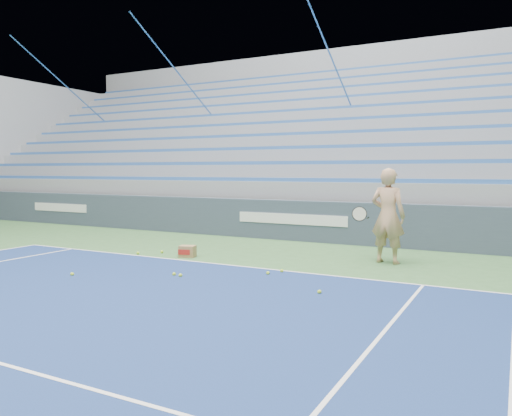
# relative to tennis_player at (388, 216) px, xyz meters

# --- Properties ---
(sponsor_barrier) EXTENTS (30.00, 0.32, 1.10)m
(sponsor_barrier) POSITION_rel_tennis_player_xyz_m (-3.09, 2.22, -0.44)
(sponsor_barrier) COLOR #354151
(sponsor_barrier) RESTS_ON ground
(bleachers) EXTENTS (31.00, 9.15, 7.30)m
(bleachers) POSITION_rel_tennis_player_xyz_m (-3.09, 7.93, 1.37)
(bleachers) COLOR gray
(bleachers) RESTS_ON ground
(tennis_player) EXTENTS (1.00, 0.90, 1.97)m
(tennis_player) POSITION_rel_tennis_player_xyz_m (0.00, 0.00, 0.00)
(tennis_player) COLOR tan
(tennis_player) RESTS_ON ground
(ball_box) EXTENTS (0.40, 0.35, 0.26)m
(ball_box) POSITION_rel_tennis_player_xyz_m (-4.09, -1.35, -0.86)
(ball_box) COLOR olive
(ball_box) RESTS_ON ground
(tennis_ball_0) EXTENTS (0.07, 0.07, 0.07)m
(tennis_ball_0) POSITION_rel_tennis_player_xyz_m (-4.91, -1.22, -0.95)
(tennis_ball_0) COLOR #C2E62F
(tennis_ball_0) RESTS_ON ground
(tennis_ball_1) EXTENTS (0.07, 0.07, 0.07)m
(tennis_ball_1) POSITION_rel_tennis_player_xyz_m (-5.29, -1.62, -0.95)
(tennis_ball_1) COLOR #C2E62F
(tennis_ball_1) RESTS_ON ground
(tennis_ball_2) EXTENTS (0.07, 0.07, 0.07)m
(tennis_ball_2) POSITION_rel_tennis_player_xyz_m (-1.52, -1.91, -0.95)
(tennis_ball_2) COLOR #C2E62F
(tennis_ball_2) RESTS_ON ground
(tennis_ball_3) EXTENTS (0.07, 0.07, 0.07)m
(tennis_ball_3) POSITION_rel_tennis_player_xyz_m (-1.66, -2.22, -0.95)
(tennis_ball_3) COLOR #C2E62F
(tennis_ball_3) RESTS_ON ground
(tennis_ball_4) EXTENTS (0.07, 0.07, 0.07)m
(tennis_ball_4) POSITION_rel_tennis_player_xyz_m (-3.14, -3.10, -0.95)
(tennis_ball_4) COLOR #C2E62F
(tennis_ball_4) RESTS_ON ground
(tennis_ball_5) EXTENTS (0.07, 0.07, 0.07)m
(tennis_ball_5) POSITION_rel_tennis_player_xyz_m (-2.97, -3.13, -0.95)
(tennis_ball_5) COLOR #C2E62F
(tennis_ball_5) RESTS_ON ground
(tennis_ball_6) EXTENTS (0.07, 0.07, 0.07)m
(tennis_ball_6) POSITION_rel_tennis_player_xyz_m (-0.32, -3.11, -0.95)
(tennis_ball_6) COLOR #C2E62F
(tennis_ball_6) RESTS_ON ground
(tennis_ball_7) EXTENTS (0.07, 0.07, 0.07)m
(tennis_ball_7) POSITION_rel_tennis_player_xyz_m (-4.78, -3.97, -0.95)
(tennis_ball_7) COLOR #C2E62F
(tennis_ball_7) RESTS_ON ground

